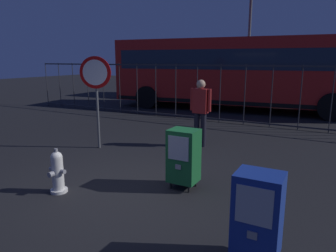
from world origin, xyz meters
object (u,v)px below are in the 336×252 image
stop_sign (96,83)px  bus_near (236,70)px  newspaper_box_secondary (184,156)px  bus_far (230,68)px  street_light_near_left (250,22)px  pedestrian (200,109)px  newspaper_box_primary (258,214)px  fire_hydrant (57,172)px

stop_sign → bus_near: bus_near is taller
newspaper_box_secondary → bus_far: bearing=104.2°
street_light_near_left → bus_far: bearing=141.9°
bus_near → bus_far: 3.79m
street_light_near_left → pedestrian: bearing=-82.8°
bus_near → newspaper_box_primary: bearing=-77.8°
street_light_near_left → newspaper_box_secondary: bearing=-80.6°
street_light_near_left → fire_hydrant: bearing=-89.4°
fire_hydrant → newspaper_box_secondary: size_ratio=0.73×
newspaper_box_secondary → stop_sign: size_ratio=0.46×
fire_hydrant → street_light_near_left: 12.95m
stop_sign → bus_near: size_ratio=0.21×
newspaper_box_primary → pedestrian: size_ratio=0.61×
newspaper_box_primary → street_light_near_left: (-3.42, 12.73, 3.38)m
newspaper_box_secondary → pedestrian: pedestrian is taller
newspaper_box_primary → street_light_near_left: street_light_near_left is taller
newspaper_box_primary → bus_far: bearing=108.7°
pedestrian → street_light_near_left: (-1.11, 8.74, 3.01)m
pedestrian → bus_far: bearing=103.5°
bus_far → newspaper_box_primary: bearing=-73.3°
newspaper_box_primary → bus_far: 14.50m
fire_hydrant → pedestrian: size_ratio=0.45×
bus_far → stop_sign: bearing=-91.0°
bus_near → bus_far: bearing=106.3°
newspaper_box_primary → bus_near: (-3.24, 10.16, 1.14)m
newspaper_box_primary → pedestrian: 4.63m
bus_far → street_light_near_left: bearing=-40.1°
bus_near → pedestrian: bearing=-87.0°
newspaper_box_primary → stop_sign: stop_sign is taller
fire_hydrant → stop_sign: (-1.17, 2.35, 1.25)m
bus_far → street_light_near_left: (1.22, -0.96, 2.25)m
bus_far → newspaper_box_secondary: bearing=-77.8°
bus_near → street_light_near_left: size_ratio=1.57×
bus_near → bus_far: size_ratio=1.01×
pedestrian → bus_far: 10.00m
fire_hydrant → newspaper_box_primary: (3.29, -0.29, 0.22)m
pedestrian → street_light_near_left: size_ratio=0.25×
stop_sign → pedestrian: bearing=32.2°
fire_hydrant → bus_far: size_ratio=0.07×
stop_sign → pedestrian: stop_sign is taller
stop_sign → newspaper_box_primary: bearing=-30.7°
stop_sign → bus_far: size_ratio=0.21×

